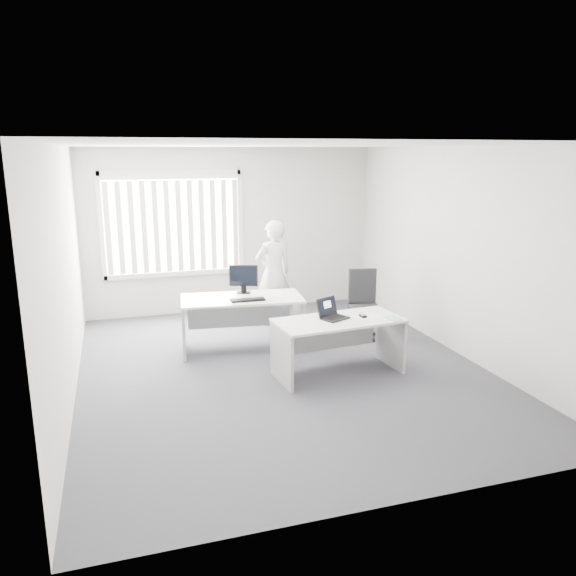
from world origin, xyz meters
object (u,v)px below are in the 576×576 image
object	(u,v)px
desk_near	(338,335)
laptop	(335,309)
desk_far	(242,312)
monitor	(244,279)
person	(273,273)
office_chair	(364,316)

from	to	relation	value
desk_near	laptop	size ratio (longest dim) A/B	5.07
desk_far	laptop	bearing A→B (deg)	-46.62
desk_far	laptop	world-z (taller)	laptop
desk_near	monitor	size ratio (longest dim) A/B	3.99
person	monitor	distance (m)	1.06
office_chair	person	bearing A→B (deg)	149.48
person	desk_near	bearing A→B (deg)	83.22
person	laptop	world-z (taller)	person
office_chair	laptop	size ratio (longest dim) A/B	3.15
desk_near	monitor	bearing A→B (deg)	115.11
laptop	desk_near	bearing A→B (deg)	-61.87
office_chair	person	xyz separation A→B (m)	(-1.13, 1.00, 0.53)
laptop	desk_far	bearing A→B (deg)	101.70
laptop	monitor	bearing A→B (deg)	94.52
office_chair	person	world-z (taller)	person
office_chair	laptop	world-z (taller)	office_chair
person	laptop	distance (m)	2.25
desk_near	person	size ratio (longest dim) A/B	0.96
desk_far	monitor	distance (m)	0.49
desk_near	office_chair	distance (m)	1.60
desk_near	monitor	distance (m)	1.76
desk_near	desk_far	world-z (taller)	desk_far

